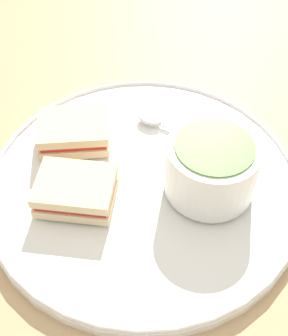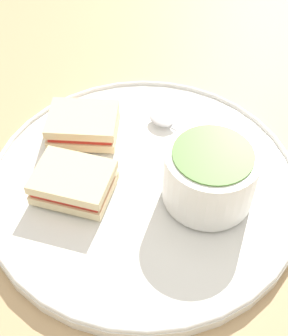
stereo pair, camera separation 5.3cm
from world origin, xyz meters
The scene contains 6 objects.
ground_plane centered at (0.00, 0.00, 0.00)m, with size 2.40×2.40×0.00m, color tan.
plate centered at (0.00, 0.00, 0.01)m, with size 0.37×0.37×0.02m.
soup_bowl centered at (-0.06, -0.05, 0.05)m, with size 0.10×0.10×0.07m.
spoon centered at (0.06, -0.08, 0.02)m, with size 0.13×0.05×0.01m.
sandwich_half_near centered at (0.10, 0.02, 0.03)m, with size 0.10×0.11×0.03m.
sandwich_half_far centered at (0.03, 0.08, 0.03)m, with size 0.11×0.10×0.03m.
Camera 1 is at (-0.25, 0.24, 0.44)m, focal length 50.00 mm.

